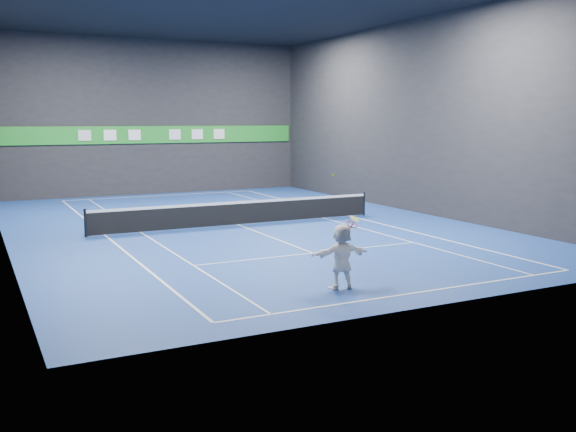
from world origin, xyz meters
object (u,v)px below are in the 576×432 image
tennis_net (239,212)px  tennis_ball (334,175)px  tennis_racket (352,225)px  player (342,257)px

tennis_net → tennis_ball: bearing=-99.0°
tennis_racket → tennis_net: bearing=83.6°
tennis_net → tennis_racket: 10.75m
tennis_ball → tennis_net: (1.66, 10.49, -2.41)m
player → tennis_net: 10.79m
tennis_ball → tennis_net: 10.89m
tennis_ball → tennis_net: tennis_ball is taller
player → tennis_net: bearing=-92.5°
tennis_net → tennis_racket: bearing=-96.4°
player → tennis_ball: bearing=-47.8°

